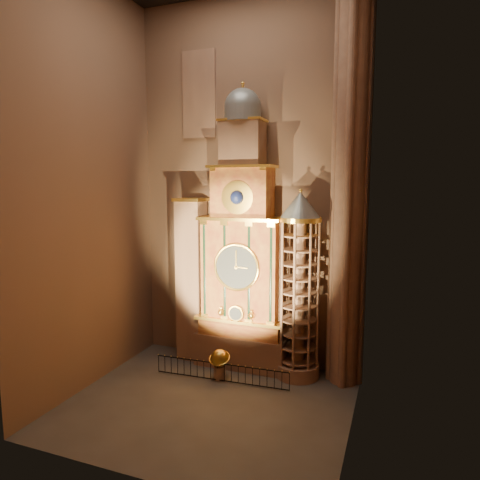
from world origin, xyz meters
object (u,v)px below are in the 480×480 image
at_px(astronomical_clock, 242,258).
at_px(celestial_globe, 220,362).
at_px(portrait_tower, 192,279).
at_px(iron_railing, 221,372).
at_px(stair_turret, 299,287).

relative_size(astronomical_clock, celestial_globe, 9.52).
bearing_deg(celestial_globe, portrait_tower, 141.32).
distance_m(portrait_tower, celestial_globe, 5.49).
height_order(portrait_tower, celestial_globe, portrait_tower).
relative_size(portrait_tower, iron_railing, 1.31).
relative_size(stair_turret, celestial_globe, 6.15).
bearing_deg(portrait_tower, iron_railing, -40.02).
relative_size(celestial_globe, iron_railing, 0.22).
xyz_separation_m(astronomical_clock, stair_turret, (3.50, -0.26, -1.41)).
bearing_deg(iron_railing, portrait_tower, 139.98).
bearing_deg(portrait_tower, celestial_globe, -38.68).
distance_m(stair_turret, celestial_globe, 6.18).
bearing_deg(celestial_globe, stair_turret, 26.39).
relative_size(astronomical_clock, stair_turret, 1.55).
distance_m(astronomical_clock, iron_railing, 6.63).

